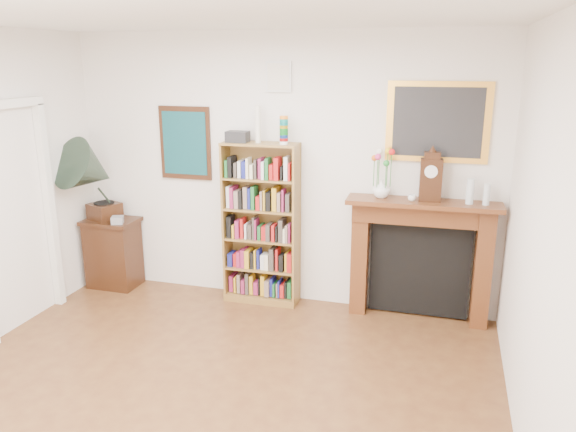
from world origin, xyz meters
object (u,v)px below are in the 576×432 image
at_px(gramophone, 92,174).
at_px(flower_vase, 381,189).
at_px(mantel_clock, 431,178).
at_px(bottle_left, 470,191).
at_px(cd_stack, 117,220).
at_px(fireplace, 421,249).
at_px(bookshelf, 261,215).
at_px(bottle_right, 487,194).
at_px(teacup, 412,198).
at_px(side_cabinet, 114,253).

xyz_separation_m(gramophone, flower_vase, (3.06, 0.23, -0.02)).
height_order(mantel_clock, bottle_left, mantel_clock).
distance_m(cd_stack, bottle_left, 3.67).
distance_m(fireplace, gramophone, 3.52).
distance_m(bookshelf, bottle_right, 2.22).
xyz_separation_m(bookshelf, flower_vase, (1.23, 0.01, 0.36)).
height_order(teacup, bottle_left, bottle_left).
relative_size(gramophone, mantel_clock, 2.04).
height_order(fireplace, cd_stack, fireplace).
bearing_deg(mantel_clock, bookshelf, 174.68).
bearing_deg(teacup, gramophone, -176.91).
height_order(gramophone, bottle_left, gramophone).
height_order(bookshelf, fireplace, bookshelf).
bearing_deg(mantel_clock, fireplace, 127.17).
bearing_deg(mantel_clock, bottle_left, -5.91).
bearing_deg(side_cabinet, bottle_right, 0.91).
bearing_deg(flower_vase, cd_stack, -175.89).
relative_size(mantel_clock, bottle_left, 1.95).
bearing_deg(gramophone, fireplace, 24.94).
height_order(bookshelf, bottle_right, bookshelf).
height_order(side_cabinet, mantel_clock, mantel_clock).
height_order(fireplace, bottle_left, bottle_left).
relative_size(side_cabinet, flower_vase, 4.53).
bearing_deg(side_cabinet, teacup, 0.49).
bearing_deg(teacup, side_cabinet, -179.50).
distance_m(mantel_clock, flower_vase, 0.47).
distance_m(fireplace, bottle_right, 0.82).
relative_size(flower_vase, bottle_left, 0.73).
height_order(cd_stack, mantel_clock, mantel_clock).
distance_m(fireplace, mantel_clock, 0.73).
distance_m(gramophone, flower_vase, 3.07).
distance_m(mantel_clock, bottle_left, 0.38).
bearing_deg(cd_stack, flower_vase, 4.11).
height_order(fireplace, flower_vase, flower_vase).
bearing_deg(flower_vase, bottle_right, -1.10).
height_order(cd_stack, bottle_right, bottle_right).
bearing_deg(side_cabinet, cd_stack, -35.84).
bearing_deg(fireplace, side_cabinet, -179.43).
bearing_deg(bottle_left, fireplace, 171.66).
bearing_deg(bottle_left, flower_vase, 178.75).
xyz_separation_m(bookshelf, gramophone, (-1.83, -0.22, 0.37)).
distance_m(flower_vase, bottle_right, 0.96).
distance_m(side_cabinet, teacup, 3.39).
height_order(side_cabinet, flower_vase, flower_vase).
distance_m(gramophone, bottle_right, 4.02).
bearing_deg(fireplace, flower_vase, -175.49).
distance_m(side_cabinet, cd_stack, 0.48).
distance_m(bookshelf, gramophone, 1.88).
relative_size(fireplace, mantel_clock, 3.11).
bearing_deg(cd_stack, bookshelf, 6.84).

